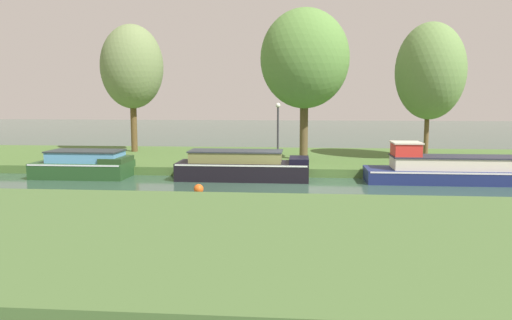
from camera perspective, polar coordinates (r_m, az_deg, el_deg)
ground_plane at (r=21.60m, az=4.06°, el=-2.81°), size 120.00×120.00×0.00m
riverbank_far at (r=28.49m, az=4.32°, el=0.01°), size 72.00×10.00×0.40m
riverbank_near at (r=12.77m, az=3.34°, el=-8.91°), size 72.00×10.00×0.40m
black_barge at (r=22.84m, az=-1.53°, el=-0.75°), size 5.94×1.93×1.33m
navy_narrowboat at (r=23.64m, az=21.29°, el=-1.04°), size 7.69×2.08×1.77m
forest_cruiser at (r=24.80m, az=-18.79°, el=-0.54°), size 4.35×2.14×1.27m
willow_tree_left at (r=31.70m, az=-13.87°, el=10.18°), size 3.76×3.58×7.66m
willow_tree_centre at (r=26.50m, az=5.54°, el=11.32°), size 4.58×4.14×7.86m
willow_tree_right at (r=28.67m, az=19.11°, el=9.47°), size 3.62×4.40×7.26m
lamp_post at (r=25.22m, az=2.50°, el=3.90°), size 0.24×0.24×3.04m
mooring_post_near at (r=24.25m, az=-0.91°, el=0.08°), size 0.19×0.19×0.69m
channel_buoy at (r=19.64m, az=-6.52°, el=-3.28°), size 0.38×0.38×0.38m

